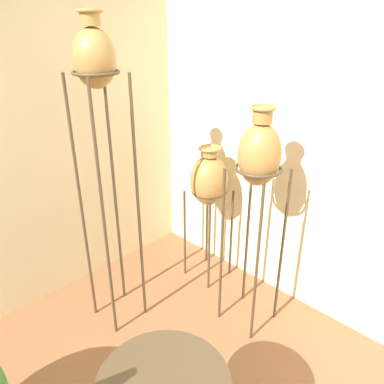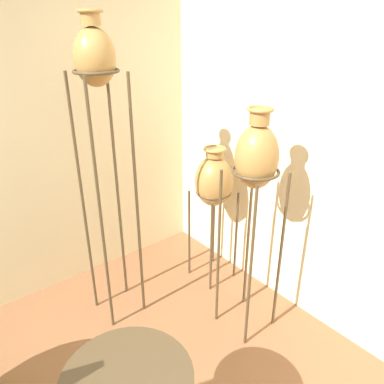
% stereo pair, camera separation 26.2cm
% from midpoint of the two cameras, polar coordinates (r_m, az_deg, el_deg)
% --- Properties ---
extents(vase_stand_tall, '(0.29, 0.29, 2.10)m').
position_cam_midpoint_polar(vase_stand_tall, '(2.34, -11.15, 17.04)').
color(vase_stand_tall, '#473823').
rests_on(vase_stand_tall, ground_plane).
extents(vase_stand_medium, '(0.32, 0.32, 1.59)m').
position_cam_midpoint_polar(vase_stand_medium, '(2.33, 12.96, 4.44)').
color(vase_stand_medium, '#473823').
rests_on(vase_stand_medium, ground_plane).
extents(vase_stand_short, '(0.30, 0.30, 1.17)m').
position_cam_midpoint_polar(vase_stand_short, '(2.95, 5.90, 1.43)').
color(vase_stand_short, '#473823').
rests_on(vase_stand_short, ground_plane).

